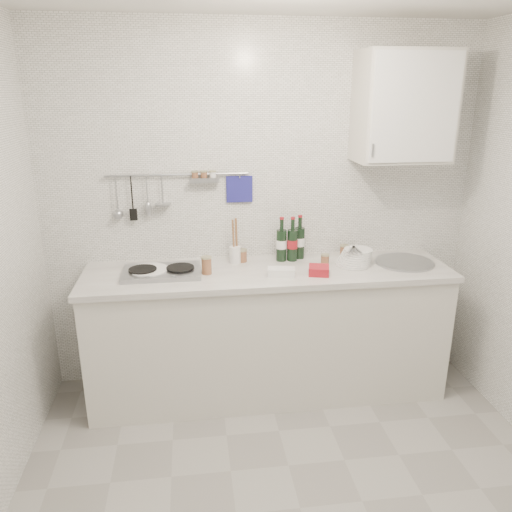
{
  "coord_description": "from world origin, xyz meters",
  "views": [
    {
      "loc": [
        -0.5,
        -1.99,
        2.05
      ],
      "look_at": [
        -0.11,
        0.9,
        1.08
      ],
      "focal_mm": 35.0,
      "sensor_mm": 36.0,
      "label": 1
    }
  ],
  "objects": [
    {
      "name": "floor",
      "position": [
        0.0,
        0.0,
        0.0
      ],
      "size": [
        3.0,
        3.0,
        0.0
      ],
      "primitive_type": "plane",
      "color": "gray",
      "rests_on": "ground"
    },
    {
      "name": "back_wall",
      "position": [
        0.0,
        1.4,
        1.25
      ],
      "size": [
        3.0,
        0.02,
        2.5
      ],
      "primitive_type": "cube",
      "color": "silver",
      "rests_on": "floor"
    },
    {
      "name": "counter",
      "position": [
        0.01,
        1.1,
        0.43
      ],
      "size": [
        2.44,
        0.64,
        0.96
      ],
      "color": "beige",
      "rests_on": "floor"
    },
    {
      "name": "wall_rail",
      "position": [
        -0.6,
        1.37,
        1.43
      ],
      "size": [
        0.98,
        0.09,
        0.34
      ],
      "color": "#93969B",
      "rests_on": "back_wall"
    },
    {
      "name": "wall_cabinet",
      "position": [
        0.9,
        1.22,
        1.95
      ],
      "size": [
        0.6,
        0.38,
        0.7
      ],
      "color": "beige",
      "rests_on": "back_wall"
    },
    {
      "name": "plate_stack_hob",
      "position": [
        -0.79,
        1.11,
        0.94
      ],
      "size": [
        0.27,
        0.27,
        0.03
      ],
      "rotation": [
        0.0,
        0.0,
        -0.39
      ],
      "color": "#44629A",
      "rests_on": "counter"
    },
    {
      "name": "plate_stack_sink",
      "position": [
        0.6,
        1.12,
        0.97
      ],
      "size": [
        0.26,
        0.24,
        0.11
      ],
      "rotation": [
        0.0,
        0.0,
        -0.28
      ],
      "color": "white",
      "rests_on": "counter"
    },
    {
      "name": "wine_bottles",
      "position": [
        0.19,
        1.28,
        1.07
      ],
      "size": [
        0.21,
        0.12,
        0.31
      ],
      "rotation": [
        0.0,
        0.0,
        0.28
      ],
      "color": "black",
      "rests_on": "counter"
    },
    {
      "name": "butter_dish",
      "position": [
        0.06,
        0.96,
        0.95
      ],
      "size": [
        0.19,
        0.11,
        0.05
      ],
      "primitive_type": "cube",
      "rotation": [
        0.0,
        0.0,
        -0.17
      ],
      "color": "white",
      "rests_on": "counter"
    },
    {
      "name": "strawberry_punnet",
      "position": [
        0.31,
        0.96,
        0.95
      ],
      "size": [
        0.16,
        0.16,
        0.05
      ],
      "primitive_type": "cube",
      "rotation": [
        0.0,
        0.0,
        -0.26
      ],
      "color": "red",
      "rests_on": "counter"
    },
    {
      "name": "utensil_crock",
      "position": [
        -0.21,
        1.26,
        1.0
      ],
      "size": [
        0.08,
        0.08,
        0.32
      ],
      "rotation": [
        0.0,
        0.0,
        -0.21
      ],
      "color": "white",
      "rests_on": "counter"
    },
    {
      "name": "jar_a",
      "position": [
        -0.16,
        1.28,
        0.97
      ],
      "size": [
        0.07,
        0.07,
        0.09
      ],
      "rotation": [
        0.0,
        0.0,
        0.17
      ],
      "color": "brown",
      "rests_on": "counter"
    },
    {
      "name": "jar_b",
      "position": [
        0.59,
        1.31,
        0.96
      ],
      "size": [
        0.07,
        0.07,
        0.08
      ],
      "rotation": [
        0.0,
        0.0,
        0.22
      ],
      "color": "brown",
      "rests_on": "counter"
    },
    {
      "name": "jar_c",
      "position": [
        0.4,
        1.16,
        0.95
      ],
      "size": [
        0.06,
        0.06,
        0.07
      ],
      "rotation": [
        0.0,
        0.0,
        -0.28
      ],
      "color": "brown",
      "rests_on": "counter"
    },
    {
      "name": "jar_d",
      "position": [
        -0.41,
        1.07,
        0.98
      ],
      "size": [
        0.07,
        0.07,
        0.12
      ],
      "rotation": [
        0.0,
        0.0,
        0.24
      ],
      "color": "brown",
      "rests_on": "counter"
    }
  ]
}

